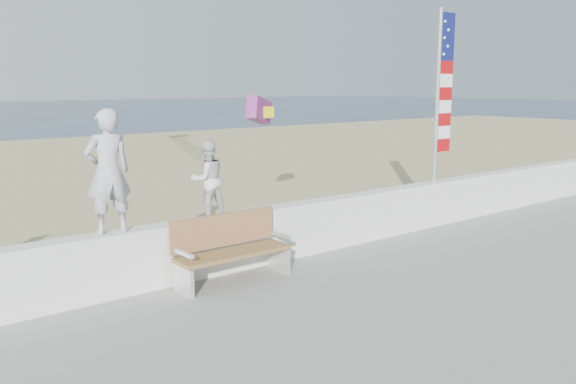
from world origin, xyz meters
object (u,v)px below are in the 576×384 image
(adult, at_px, (108,172))
(bench, at_px, (230,248))
(child, at_px, (207,179))
(flag, at_px, (442,89))

(adult, bearing_deg, bench, 168.68)
(child, bearing_deg, adult, 2.05)
(child, xyz_separation_m, bench, (0.09, -0.45, -0.98))
(child, xyz_separation_m, flag, (5.57, -0.00, 1.32))
(adult, xyz_separation_m, flag, (7.12, -0.00, 1.06))
(child, height_order, flag, flag)
(adult, relative_size, flag, 0.49)
(adult, xyz_separation_m, bench, (1.64, -0.45, -1.24))
(adult, relative_size, child, 1.44)
(bench, distance_m, flag, 5.96)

